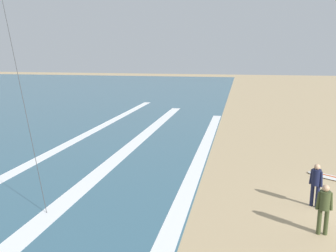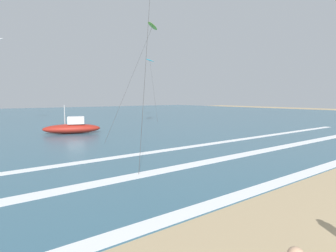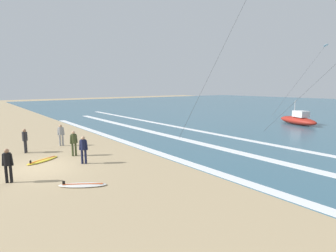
% 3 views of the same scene
% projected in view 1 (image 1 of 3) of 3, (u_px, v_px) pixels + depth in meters
% --- Properties ---
extents(wave_foam_shoreline, '(38.66, 0.67, 0.01)m').
position_uv_depth(wave_foam_shoreline, '(180.00, 208.00, 12.71)').
color(wave_foam_shoreline, white).
rests_on(wave_foam_shoreline, ocean_surface).
extents(wave_foam_mid_break, '(45.49, 0.83, 0.01)m').
position_uv_depth(wave_foam_mid_break, '(70.00, 198.00, 13.64)').
color(wave_foam_mid_break, white).
rests_on(wave_foam_mid_break, ocean_surface).
extents(surfer_left_far, '(0.38, 0.46, 1.60)m').
position_uv_depth(surfer_left_far, '(316.00, 181.00, 12.70)').
color(surfer_left_far, '#141938').
rests_on(surfer_left_far, ground).
extents(surfer_mid_group, '(0.32, 0.51, 1.60)m').
position_uv_depth(surfer_mid_group, '(324.00, 205.00, 10.73)').
color(surfer_mid_group, '#384223').
rests_on(surfer_mid_group, ground).
extents(surfboard_foreground_flat, '(1.68, 2.07, 0.25)m').
position_uv_depth(surfboard_foreground_flat, '(331.00, 177.00, 15.78)').
color(surfboard_foreground_flat, silver).
rests_on(surfboard_foreground_flat, ground).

